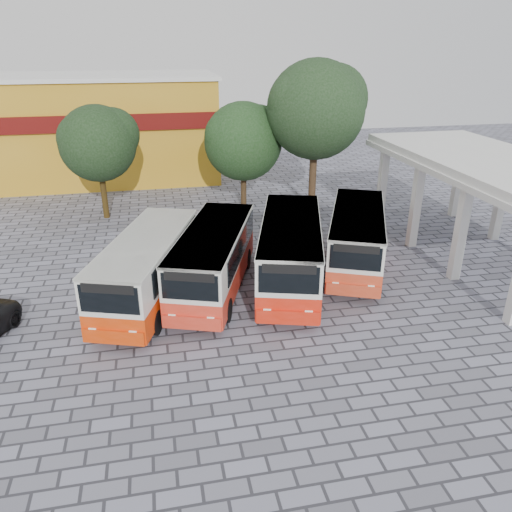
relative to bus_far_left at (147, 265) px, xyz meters
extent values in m
plane|color=slate|center=(6.83, -2.51, -1.74)|extent=(90.00, 90.00, 0.00)
cube|color=silver|center=(14.68, 7.99, 0.76)|extent=(0.45, 0.45, 5.00)
cube|color=silver|center=(19.98, 7.99, 0.76)|extent=(0.45, 0.45, 5.00)
cube|color=silver|center=(17.33, 1.49, 3.46)|extent=(6.60, 15.60, 0.40)
cube|color=silver|center=(17.33, 1.49, 3.11)|extent=(6.80, 15.80, 0.30)
cube|color=#BE8719|center=(-4.17, 23.49, 2.26)|extent=(20.00, 10.00, 8.00)
cube|color=#590C0A|center=(-4.17, 18.39, 3.46)|extent=(20.00, 0.20, 1.20)
cube|color=silver|center=(-4.17, 23.49, 6.41)|extent=(20.40, 10.40, 0.30)
cube|color=red|center=(0.00, 0.01, -0.80)|extent=(5.03, 8.66, 1.09)
cube|color=silver|center=(0.00, 0.01, 0.51)|extent=(5.03, 8.66, 1.53)
cube|color=silver|center=(0.00, 0.01, 1.21)|extent=(5.08, 8.68, 0.12)
cube|color=black|center=(-1.27, 0.01, 0.52)|extent=(2.25, 6.50, 1.09)
cube|color=black|center=(1.27, 0.01, 0.52)|extent=(2.25, 6.50, 1.09)
cube|color=black|center=(0.00, -4.16, 0.52)|extent=(2.13, 0.77, 1.09)
cube|color=black|center=(0.00, -4.16, 0.96)|extent=(1.89, 0.69, 0.35)
cylinder|color=black|center=(-1.12, -2.69, -1.22)|extent=(0.29, 1.04, 1.04)
cylinder|color=black|center=(1.12, -2.69, -1.22)|extent=(0.29, 1.04, 1.04)
cylinder|color=black|center=(-1.12, 2.71, -1.22)|extent=(0.29, 1.04, 1.04)
cylinder|color=black|center=(1.12, 2.71, -1.22)|extent=(0.29, 1.04, 1.04)
cube|color=red|center=(2.97, 0.40, -0.81)|extent=(5.07, 8.58, 1.08)
cube|color=silver|center=(2.97, 0.40, 0.49)|extent=(5.07, 8.58, 1.51)
cube|color=silver|center=(2.97, 0.40, 1.18)|extent=(5.12, 8.60, 0.12)
cube|color=black|center=(1.71, 0.40, 0.50)|extent=(2.31, 6.42, 1.08)
cube|color=black|center=(4.22, 0.40, 0.50)|extent=(2.31, 6.42, 1.08)
cube|color=black|center=(2.97, -3.74, 0.50)|extent=(2.10, 0.78, 1.08)
cube|color=black|center=(2.97, -3.74, 0.93)|extent=(1.86, 0.71, 0.35)
cylinder|color=black|center=(1.86, -2.28, -1.23)|extent=(0.29, 1.03, 1.03)
cylinder|color=black|center=(4.08, -2.28, -1.23)|extent=(0.29, 1.03, 1.03)
cylinder|color=black|center=(1.86, 3.07, -1.23)|extent=(0.29, 1.03, 1.03)
cylinder|color=black|center=(4.08, 3.07, -1.23)|extent=(0.29, 1.03, 1.03)
cube|color=red|center=(6.58, 0.29, -0.75)|extent=(4.97, 9.12, 1.15)
cube|color=silver|center=(6.58, 0.29, 0.62)|extent=(4.97, 9.12, 1.61)
cube|color=silver|center=(6.58, 0.29, 1.36)|extent=(5.02, 9.14, 0.13)
cube|color=black|center=(5.25, 0.29, 0.64)|extent=(2.07, 6.93, 1.15)
cube|color=black|center=(7.91, 0.29, 0.64)|extent=(2.07, 6.93, 1.15)
cube|color=black|center=(6.58, -4.10, 0.64)|extent=(2.27, 0.71, 1.15)
cube|color=black|center=(6.58, -4.10, 1.10)|extent=(2.01, 0.64, 0.37)
cylinder|color=black|center=(5.40, -2.55, -1.19)|extent=(0.31, 1.09, 1.09)
cylinder|color=black|center=(7.76, -2.55, -1.19)|extent=(0.31, 1.09, 1.09)
cylinder|color=black|center=(5.40, 3.13, -1.19)|extent=(0.31, 1.09, 1.09)
cylinder|color=black|center=(7.76, 3.13, -1.19)|extent=(0.31, 1.09, 1.09)
cube|color=red|center=(10.41, 1.61, -0.81)|extent=(5.50, 8.50, 1.08)
cube|color=silver|center=(10.41, 1.61, 0.48)|extent=(5.50, 8.50, 1.51)
cube|color=silver|center=(10.41, 1.61, 1.17)|extent=(5.55, 8.52, 0.12)
cube|color=black|center=(9.17, 1.61, 0.49)|extent=(2.72, 6.23, 1.08)
cube|color=black|center=(11.66, 1.61, 0.49)|extent=(2.72, 6.23, 1.08)
cube|color=black|center=(10.41, -2.51, 0.49)|extent=(2.04, 0.92, 1.08)
cube|color=black|center=(10.41, -2.51, 0.92)|extent=(1.81, 0.82, 0.35)
cylinder|color=black|center=(9.31, -1.06, -1.23)|extent=(0.29, 1.02, 1.02)
cylinder|color=black|center=(11.52, -1.06, -1.23)|extent=(0.29, 1.02, 1.02)
cylinder|color=black|center=(9.31, 4.27, -1.23)|extent=(0.29, 1.02, 1.02)
cylinder|color=black|center=(11.52, 4.27, -1.23)|extent=(0.29, 1.02, 1.02)
cylinder|color=#433011|center=(-2.72, 12.26, -0.01)|extent=(0.38, 0.38, 3.46)
sphere|color=black|center=(-2.72, 12.26, 3.13)|extent=(4.76, 4.76, 4.76)
sphere|color=black|center=(-1.76, 12.56, 3.61)|extent=(3.33, 3.33, 3.33)
sphere|color=black|center=(-3.55, 12.06, 3.49)|extent=(3.10, 3.10, 3.10)
cylinder|color=#432F1A|center=(6.71, 13.25, -0.08)|extent=(0.39, 0.39, 3.32)
sphere|color=#153311|center=(6.71, 13.25, 2.72)|extent=(5.32, 5.32, 5.32)
sphere|color=#153311|center=(7.77, 13.55, 3.25)|extent=(3.72, 3.72, 3.72)
sphere|color=#153311|center=(5.78, 13.05, 3.12)|extent=(3.46, 3.46, 3.46)
cylinder|color=#4A341F|center=(11.19, 11.47, 0.61)|extent=(0.49, 0.49, 4.71)
sphere|color=black|center=(11.19, 11.47, 4.91)|extent=(6.40, 6.40, 6.40)
sphere|color=black|center=(12.47, 11.77, 5.55)|extent=(4.48, 4.48, 4.48)
sphere|color=black|center=(10.07, 11.27, 5.39)|extent=(4.16, 4.16, 4.16)
camera|label=1|loc=(0.66, -20.46, 9.11)|focal=35.00mm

